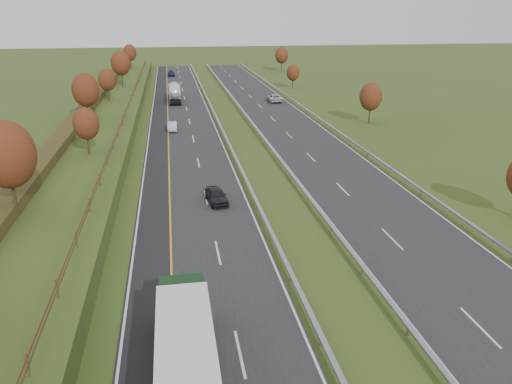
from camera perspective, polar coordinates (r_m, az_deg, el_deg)
ground at (r=68.74m, az=-1.37°, el=5.49°), size 400.00×400.00×0.00m
near_carriageway at (r=72.92m, az=-8.21°, el=6.15°), size 10.50×200.00×0.04m
far_carriageway at (r=75.12m, az=4.54°, el=6.70°), size 10.50×200.00×0.04m
hard_shoulder at (r=72.94m, az=-11.17°, el=5.98°), size 3.00×200.00×0.04m
lane_markings at (r=73.22m, az=-3.17°, el=6.41°), size 26.75×200.00×0.01m
embankment_left at (r=73.57m, az=-18.47°, el=6.23°), size 12.00×200.00×2.00m
hedge_left at (r=73.58m, az=-20.15°, el=7.28°), size 2.20×180.00×1.10m
fence_left at (r=72.24m, az=-15.12°, el=7.74°), size 0.12×189.06×1.20m
median_barrier_near at (r=73.14m, az=-3.74°, el=6.83°), size 0.32×200.00×0.71m
median_barrier_far at (r=73.82m, az=0.22°, el=7.00°), size 0.32×200.00×0.71m
outer_barrier_far at (r=76.60m, az=8.80°, el=7.25°), size 0.32×200.00×0.71m
trees_left at (r=69.23m, az=-19.04°, el=9.91°), size 6.64×164.30×7.66m
trees_far at (r=105.67m, az=7.85°, el=12.77°), size 8.45×118.60×7.12m
road_tanker at (r=103.46m, az=-9.27°, el=11.21°), size 2.40×11.22×3.46m
car_dark_near at (r=47.42m, az=-4.55°, el=-0.39°), size 2.22×4.36×1.42m
car_silver_mid at (r=77.52m, az=-9.56°, el=7.42°), size 1.45×4.03×1.32m
car_small_far at (r=144.75m, az=-9.68°, el=13.19°), size 2.02×4.77×1.37m
car_oncoming at (r=101.76m, az=2.14°, el=10.70°), size 2.66×5.52×1.52m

